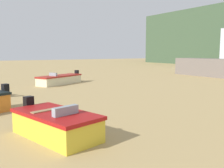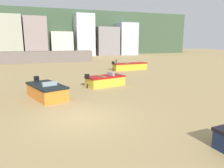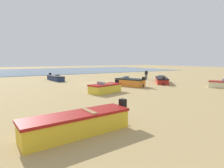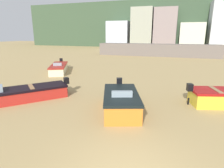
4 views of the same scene
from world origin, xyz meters
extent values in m
cube|color=beige|center=(-10.19, 12.13, 0.34)|extent=(3.18, 4.55, 0.67)
cube|color=maroon|center=(-10.19, 12.13, 0.73)|extent=(3.30, 4.67, 0.12)
cube|color=black|center=(-11.27, 14.27, 0.91)|extent=(0.41, 0.39, 0.40)
cylinder|color=black|center=(-11.27, 14.27, 0.17)|extent=(0.13, 0.13, 0.34)
cube|color=#8C9EA8|center=(-9.84, 11.44, 0.93)|extent=(0.80, 0.54, 0.28)
cube|color=black|center=(-2.13, 6.35, 1.06)|extent=(0.39, 0.37, 0.40)
cylinder|color=black|center=(-2.13, 6.35, 0.21)|extent=(0.13, 0.13, 0.41)
cube|color=gold|center=(3.50, 7.04, 0.37)|extent=(3.49, 2.30, 0.75)
cube|color=#A11514|center=(3.50, 7.04, 0.81)|extent=(3.61, 2.40, 0.12)
cube|color=black|center=(1.78, 6.58, 0.99)|extent=(0.35, 0.38, 0.40)
cylinder|color=black|center=(1.78, 6.58, 0.19)|extent=(0.12, 0.12, 0.37)
cube|color=#8C9EA8|center=(4.04, 7.19, 1.01)|extent=(0.43, 0.93, 0.28)
cube|color=#967A4E|center=(3.11, 6.94, 0.86)|extent=(0.57, 1.30, 0.08)
camera|label=1|loc=(11.62, 4.30, 2.87)|focal=40.89mm
camera|label=2|loc=(-1.81, -9.84, 3.80)|focal=33.05mm
camera|label=3|loc=(12.64, 23.29, 3.19)|focal=30.28mm
camera|label=4|loc=(0.95, -4.17, 3.79)|focal=30.63mm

